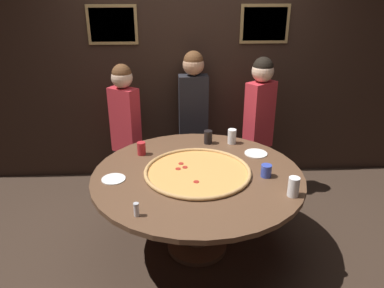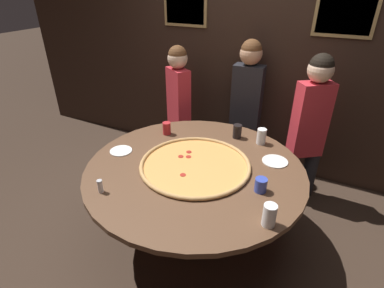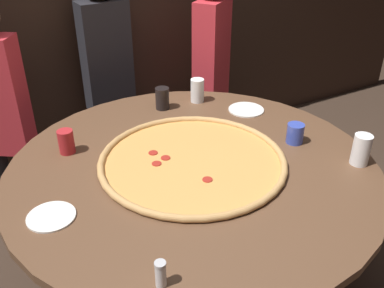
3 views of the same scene
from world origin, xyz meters
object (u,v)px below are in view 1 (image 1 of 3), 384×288
(diner_centre_back, at_px, (125,123))
(drink_cup_far_right, at_px, (208,137))
(white_plate_beside_cup, at_px, (114,179))
(dining_table, at_px, (197,186))
(drink_cup_near_left, at_px, (294,187))
(giant_pizza, at_px, (197,172))
(drink_cup_near_right, at_px, (232,136))
(white_plate_near_front, at_px, (256,153))
(condiment_shaker, at_px, (136,209))
(drink_cup_beside_pizza, at_px, (266,171))
(diner_side_left, at_px, (259,118))
(diner_side_right, at_px, (193,111))
(drink_cup_by_shaker, at_px, (141,148))

(diner_centre_back, bearing_deg, drink_cup_far_right, -171.92)
(white_plate_beside_cup, bearing_deg, drink_cup_far_right, 39.82)
(dining_table, bearing_deg, diner_centre_back, 124.23)
(drink_cup_near_left, bearing_deg, giant_pizza, 150.27)
(drink_cup_near_right, distance_m, white_plate_near_front, 0.32)
(dining_table, distance_m, condiment_shaker, 0.74)
(white_plate_near_front, relative_size, diner_centre_back, 0.14)
(drink_cup_beside_pizza, height_order, diner_side_left, diner_side_left)
(dining_table, xyz_separation_m, diner_side_right, (0.03, 1.22, 0.23))
(diner_side_right, bearing_deg, white_plate_beside_cup, 59.98)
(dining_table, relative_size, condiment_shaker, 17.63)
(drink_cup_near_right, xyz_separation_m, white_plate_near_front, (0.18, -0.25, -0.07))
(drink_cup_far_right, relative_size, diner_side_left, 0.09)
(giant_pizza, bearing_deg, diner_centre_back, 124.27)
(drink_cup_by_shaker, relative_size, diner_centre_back, 0.08)
(white_plate_beside_cup, relative_size, diner_centre_back, 0.13)
(white_plate_near_front, bearing_deg, diner_centre_back, 151.65)
(drink_cup_far_right, xyz_separation_m, condiment_shaker, (-0.58, -1.18, -0.01))
(white_plate_beside_cup, distance_m, diner_centre_back, 1.08)
(diner_side_left, height_order, diner_centre_back, diner_side_left)
(drink_cup_by_shaker, bearing_deg, diner_side_right, 58.66)
(white_plate_beside_cup, bearing_deg, drink_cup_by_shaker, 67.34)
(diner_side_right, xyz_separation_m, diner_side_left, (0.68, -0.23, -0.01))
(white_plate_beside_cup, bearing_deg, drink_cup_near_right, 32.57)
(drink_cup_by_shaker, bearing_deg, drink_cup_near_right, 13.82)
(dining_table, height_order, drink_cup_beside_pizza, drink_cup_beside_pizza)
(drink_cup_beside_pizza, xyz_separation_m, diner_centre_back, (-1.23, 1.09, 0.02))
(drink_cup_beside_pizza, distance_m, white_plate_beside_cup, 1.21)
(drink_cup_by_shaker, relative_size, drink_cup_near_left, 0.80)
(drink_cup_near_left, bearing_deg, condiment_shaker, -169.96)
(drink_cup_near_left, bearing_deg, drink_cup_beside_pizza, 113.00)
(dining_table, xyz_separation_m, white_plate_beside_cup, (-0.67, -0.07, 0.12))
(drink_cup_beside_pizza, xyz_separation_m, diner_side_right, (-0.51, 1.30, 0.07))
(drink_cup_by_shaker, height_order, white_plate_near_front, drink_cup_by_shaker)
(diner_side_left, bearing_deg, white_plate_beside_cup, 1.79)
(drink_cup_near_left, xyz_separation_m, white_plate_near_front, (-0.12, 0.72, -0.07))
(diner_side_left, distance_m, diner_centre_back, 1.40)
(drink_cup_by_shaker, distance_m, diner_side_left, 1.34)
(drink_cup_near_left, distance_m, condiment_shaker, 1.13)
(dining_table, xyz_separation_m, giant_pizza, (-0.00, 0.01, 0.13))
(dining_table, distance_m, diner_centre_back, 1.24)
(dining_table, relative_size, drink_cup_far_right, 13.49)
(white_plate_near_front, bearing_deg, condiment_shaker, -137.27)
(giant_pizza, height_order, drink_cup_near_right, drink_cup_near_right)
(diner_side_left, bearing_deg, white_plate_near_front, 40.01)
(dining_table, relative_size, drink_cup_near_right, 12.17)
(drink_cup_near_left, bearing_deg, diner_centre_back, 134.30)
(drink_cup_by_shaker, height_order, drink_cup_near_right, drink_cup_near_right)
(condiment_shaker, bearing_deg, drink_cup_far_right, 63.68)
(giant_pizza, relative_size, drink_cup_by_shaker, 7.44)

